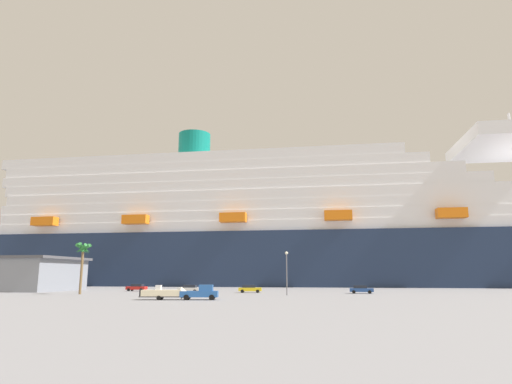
{
  "coord_description": "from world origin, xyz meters",
  "views": [
    {
      "loc": [
        14.76,
        -77.95,
        3.77
      ],
      "look_at": [
        8.65,
        27.53,
        23.92
      ],
      "focal_mm": 30.29,
      "sensor_mm": 36.0,
      "label": 1
    }
  ],
  "objects": [
    {
      "name": "ground_plane",
      "position": [
        0.0,
        30.0,
        0.0
      ],
      "size": [
        600.0,
        600.0,
        0.0
      ],
      "primitive_type": "plane",
      "color": "gray"
    },
    {
      "name": "cruise_ship",
      "position": [
        16.4,
        66.39,
        17.57
      ],
      "size": [
        266.33,
        55.97,
        60.01
      ],
      "color": "#1E2D4C",
      "rests_on": "ground_plane"
    },
    {
      "name": "pickup_truck",
      "position": [
        2.69,
        -12.24,
        1.04
      ],
      "size": [
        5.71,
        2.55,
        2.2
      ],
      "color": "#2659A5",
      "rests_on": "ground_plane"
    },
    {
      "name": "small_boat_on_trailer",
      "position": [
        -2.39,
        -12.55,
        0.96
      ],
      "size": [
        8.43,
        2.31,
        2.15
      ],
      "color": "#595960",
      "rests_on": "ground_plane"
    },
    {
      "name": "palm_tree",
      "position": [
        -23.7,
        4.37,
        8.09
      ],
      "size": [
        3.28,
        3.19,
        9.81
      ],
      "color": "brown",
      "rests_on": "ground_plane"
    },
    {
      "name": "street_lamp",
      "position": [
        15.74,
        2.65,
        5.15
      ],
      "size": [
        0.56,
        0.56,
        7.89
      ],
      "color": "slate",
      "rests_on": "ground_plane"
    },
    {
      "name": "parked_car_yellow_taxi",
      "position": [
        8.2,
        13.3,
        0.83
      ],
      "size": [
        4.78,
        2.01,
        1.58
      ],
      "color": "yellow",
      "rests_on": "ground_plane"
    },
    {
      "name": "parked_car_white_van",
      "position": [
        -4.41,
        12.87,
        0.83
      ],
      "size": [
        4.72,
        2.38,
        1.58
      ],
      "color": "white",
      "rests_on": "ground_plane"
    },
    {
      "name": "parked_car_red_hatchback",
      "position": [
        -18.04,
        20.46,
        0.83
      ],
      "size": [
        4.64,
        2.41,
        1.58
      ],
      "color": "red",
      "rests_on": "ground_plane"
    },
    {
      "name": "parked_car_blue_suv",
      "position": [
        30.54,
        10.74,
        0.83
      ],
      "size": [
        4.85,
        2.67,
        1.58
      ],
      "color": "#264C99",
      "rests_on": "ground_plane"
    }
  ]
}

